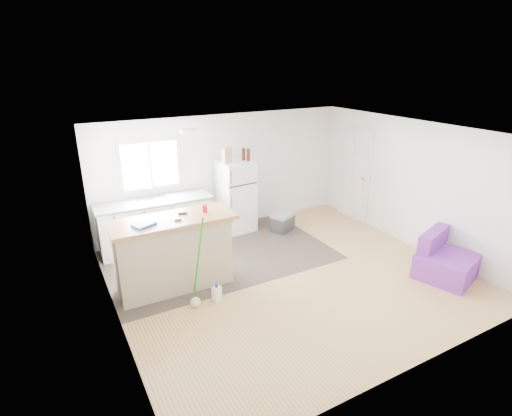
{
  "coord_description": "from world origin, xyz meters",
  "views": [
    {
      "loc": [
        -3.33,
        -4.9,
        3.43
      ],
      "look_at": [
        -0.25,
        0.7,
        1.03
      ],
      "focal_mm": 28.0,
      "sensor_mm": 36.0,
      "label": 1
    }
  ],
  "objects_px": {
    "purple_seat": "(444,262)",
    "blue_tray": "(144,225)",
    "peninsula": "(173,253)",
    "cleaner_jug": "(217,294)",
    "bottle_right": "(244,154)",
    "kitchen_cabinets": "(156,223)",
    "refrigerator": "(236,196)",
    "bottle_left": "(248,155)",
    "red_cup": "(205,209)",
    "cooler": "(283,222)",
    "cardboard_box": "(227,156)",
    "mop": "(196,291)"
  },
  "relations": [
    {
      "from": "kitchen_cabinets",
      "to": "peninsula",
      "type": "bearing_deg",
      "value": -93.64
    },
    {
      "from": "red_cup",
      "to": "blue_tray",
      "type": "height_order",
      "value": "red_cup"
    },
    {
      "from": "cleaner_jug",
      "to": "bottle_left",
      "type": "height_order",
      "value": "bottle_left"
    },
    {
      "from": "cardboard_box",
      "to": "mop",
      "type": "bearing_deg",
      "value": -125.3
    },
    {
      "from": "cooler",
      "to": "red_cup",
      "type": "bearing_deg",
      "value": -178.5
    },
    {
      "from": "bottle_left",
      "to": "peninsula",
      "type": "bearing_deg",
      "value": -145.01
    },
    {
      "from": "kitchen_cabinets",
      "to": "cleaner_jug",
      "type": "distance_m",
      "value": 2.31
    },
    {
      "from": "refrigerator",
      "to": "bottle_left",
      "type": "bearing_deg",
      "value": -28.85
    },
    {
      "from": "blue_tray",
      "to": "peninsula",
      "type": "bearing_deg",
      "value": 10.12
    },
    {
      "from": "red_cup",
      "to": "mop",
      "type": "bearing_deg",
      "value": -124.38
    },
    {
      "from": "mop",
      "to": "red_cup",
      "type": "distance_m",
      "value": 1.27
    },
    {
      "from": "peninsula",
      "to": "purple_seat",
      "type": "relative_size",
      "value": 1.75
    },
    {
      "from": "cardboard_box",
      "to": "peninsula",
      "type": "bearing_deg",
      "value": -137.25
    },
    {
      "from": "purple_seat",
      "to": "bottle_left",
      "type": "height_order",
      "value": "bottle_left"
    },
    {
      "from": "peninsula",
      "to": "cleaner_jug",
      "type": "distance_m",
      "value": 0.94
    },
    {
      "from": "cardboard_box",
      "to": "kitchen_cabinets",
      "type": "bearing_deg",
      "value": 178.01
    },
    {
      "from": "kitchen_cabinets",
      "to": "refrigerator",
      "type": "xyz_separation_m",
      "value": [
        1.72,
        0.0,
        0.26
      ]
    },
    {
      "from": "cleaner_jug",
      "to": "purple_seat",
      "type": "bearing_deg",
      "value": -32.6
    },
    {
      "from": "cooler",
      "to": "cardboard_box",
      "type": "distance_m",
      "value": 1.85
    },
    {
      "from": "bottle_left",
      "to": "refrigerator",
      "type": "bearing_deg",
      "value": 155.24
    },
    {
      "from": "refrigerator",
      "to": "blue_tray",
      "type": "relative_size",
      "value": 4.99
    },
    {
      "from": "purple_seat",
      "to": "blue_tray",
      "type": "xyz_separation_m",
      "value": [
        -4.46,
        1.76,
        0.93
      ]
    },
    {
      "from": "refrigerator",
      "to": "cooler",
      "type": "relative_size",
      "value": 2.49
    },
    {
      "from": "blue_tray",
      "to": "cardboard_box",
      "type": "xyz_separation_m",
      "value": [
        2.06,
        1.59,
        0.46
      ]
    },
    {
      "from": "kitchen_cabinets",
      "to": "cleaner_jug",
      "type": "relative_size",
      "value": 7.59
    },
    {
      "from": "cooler",
      "to": "red_cup",
      "type": "distance_m",
      "value": 2.6
    },
    {
      "from": "kitchen_cabinets",
      "to": "refrigerator",
      "type": "distance_m",
      "value": 1.74
    },
    {
      "from": "cleaner_jug",
      "to": "mop",
      "type": "bearing_deg",
      "value": 154.6
    },
    {
      "from": "peninsula",
      "to": "blue_tray",
      "type": "xyz_separation_m",
      "value": [
        -0.42,
        -0.08,
        0.6
      ]
    },
    {
      "from": "cleaner_jug",
      "to": "bottle_right",
      "type": "relative_size",
      "value": 1.14
    },
    {
      "from": "mop",
      "to": "blue_tray",
      "type": "bearing_deg",
      "value": 120.38
    },
    {
      "from": "purple_seat",
      "to": "blue_tray",
      "type": "distance_m",
      "value": 4.88
    },
    {
      "from": "mop",
      "to": "blue_tray",
      "type": "relative_size",
      "value": 4.71
    },
    {
      "from": "mop",
      "to": "cardboard_box",
      "type": "xyz_separation_m",
      "value": [
        1.53,
        2.16,
        1.42
      ]
    },
    {
      "from": "cooler",
      "to": "bottle_left",
      "type": "relative_size",
      "value": 2.41
    },
    {
      "from": "kitchen_cabinets",
      "to": "red_cup",
      "type": "distance_m",
      "value": 1.78
    },
    {
      "from": "purple_seat",
      "to": "cleaner_jug",
      "type": "distance_m",
      "value": 3.8
    },
    {
      "from": "peninsula",
      "to": "cardboard_box",
      "type": "bearing_deg",
      "value": 43.66
    },
    {
      "from": "kitchen_cabinets",
      "to": "bottle_right",
      "type": "xyz_separation_m",
      "value": [
        1.89,
        -0.0,
        1.14
      ]
    },
    {
      "from": "mop",
      "to": "peninsula",
      "type": "bearing_deg",
      "value": 87.06
    },
    {
      "from": "cleaner_jug",
      "to": "blue_tray",
      "type": "relative_size",
      "value": 0.95
    },
    {
      "from": "cooler",
      "to": "cardboard_box",
      "type": "bearing_deg",
      "value": 131.56
    },
    {
      "from": "cooler",
      "to": "bottle_right",
      "type": "distance_m",
      "value": 1.65
    },
    {
      "from": "mop",
      "to": "kitchen_cabinets",
      "type": "bearing_deg",
      "value": 76.36
    },
    {
      "from": "bottle_left",
      "to": "purple_seat",
      "type": "bearing_deg",
      "value": -59.57
    },
    {
      "from": "cleaner_jug",
      "to": "bottle_right",
      "type": "height_order",
      "value": "bottle_right"
    },
    {
      "from": "kitchen_cabinets",
      "to": "red_cup",
      "type": "bearing_deg",
      "value": -73.79
    },
    {
      "from": "refrigerator",
      "to": "bottle_left",
      "type": "distance_m",
      "value": 0.91
    },
    {
      "from": "purple_seat",
      "to": "mop",
      "type": "xyz_separation_m",
      "value": [
        -3.93,
        1.19,
        -0.03
      ]
    },
    {
      "from": "cardboard_box",
      "to": "bottle_left",
      "type": "bearing_deg",
      "value": -6.37
    }
  ]
}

